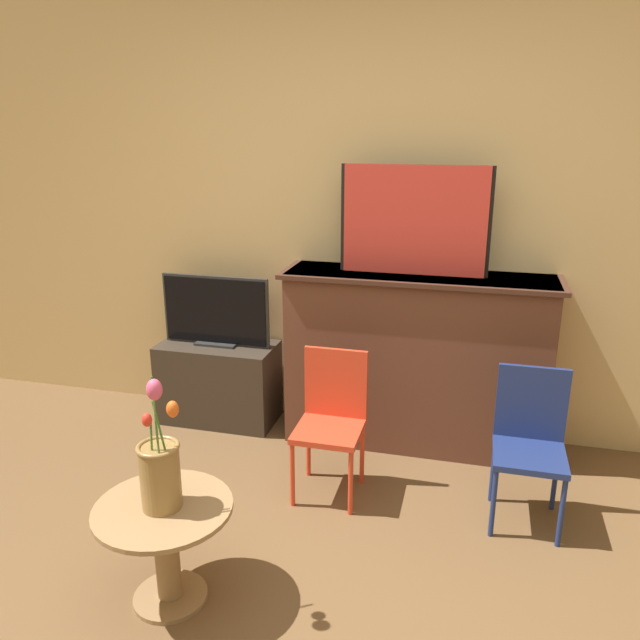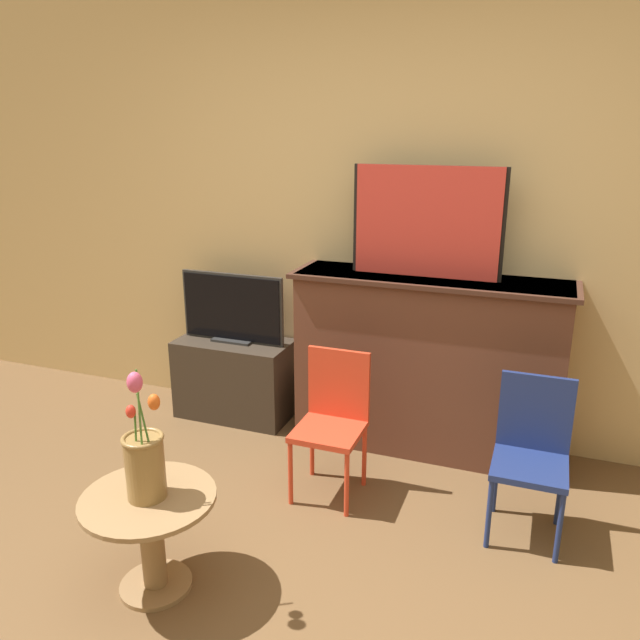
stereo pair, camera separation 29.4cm
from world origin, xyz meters
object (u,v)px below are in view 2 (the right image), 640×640
(painting, at_px, (427,222))
(vase_tulips, at_px, (145,461))
(chair_blue, at_px, (532,448))
(chair_red, at_px, (333,415))
(tv_monitor, at_px, (232,309))

(painting, xyz_separation_m, vase_tulips, (-0.74, -1.57, -0.74))
(painting, xyz_separation_m, chair_blue, (0.65, -0.61, -0.91))
(chair_red, xyz_separation_m, chair_blue, (0.96, -0.00, 0.00))
(chair_blue, bearing_deg, chair_red, 179.99)
(painting, distance_m, chair_blue, 1.27)
(painting, xyz_separation_m, tv_monitor, (-1.19, -0.01, -0.60))
(chair_blue, distance_m, vase_tulips, 1.70)
(tv_monitor, xyz_separation_m, chair_red, (0.88, -0.60, -0.30))
(tv_monitor, relative_size, chair_red, 0.93)
(tv_monitor, relative_size, chair_blue, 0.93)
(painting, height_order, vase_tulips, painting)
(tv_monitor, bearing_deg, painting, 0.57)
(chair_red, height_order, vase_tulips, vase_tulips)
(chair_red, height_order, chair_blue, same)
(vase_tulips, bearing_deg, chair_red, 65.82)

